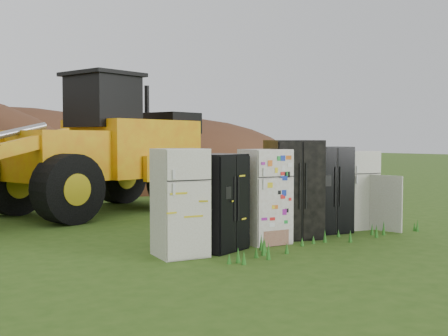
# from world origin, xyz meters

# --- Properties ---
(ground) EXTENTS (120.00, 120.00, 0.00)m
(ground) POSITION_xyz_m (0.00, 0.00, 0.00)
(ground) COLOR #2F5015
(ground) RESTS_ON ground
(fridge_leftmost) EXTENTS (0.96, 0.93, 1.83)m
(fridge_leftmost) POSITION_xyz_m (-2.40, 0.02, 0.92)
(fridge_leftmost) COLOR silver
(fridge_leftmost) RESTS_ON ground
(fridge_black_side) EXTENTS (1.05, 0.91, 1.73)m
(fridge_black_side) POSITION_xyz_m (-1.58, -0.02, 0.86)
(fridge_black_side) COLOR black
(fridge_black_side) RESTS_ON ground
(fridge_sticker) EXTENTS (0.93, 0.88, 1.80)m
(fridge_sticker) POSITION_xyz_m (-0.46, -0.04, 0.90)
(fridge_sticker) COLOR white
(fridge_sticker) RESTS_ON ground
(fridge_dark_mid) EXTENTS (1.25, 1.15, 1.97)m
(fridge_dark_mid) POSITION_xyz_m (0.37, -0.01, 0.99)
(fridge_dark_mid) COLOR black
(fridge_dark_mid) RESTS_ON ground
(fridge_black_right) EXTENTS (1.09, 0.99, 1.83)m
(fridge_black_right) POSITION_xyz_m (1.42, 0.03, 0.92)
(fridge_black_right) COLOR black
(fridge_black_right) RESTS_ON ground
(fridge_open_door) EXTENTS (0.94, 0.90, 1.73)m
(fridge_open_door) POSITION_xyz_m (2.34, -0.04, 0.86)
(fridge_open_door) COLOR silver
(fridge_open_door) RESTS_ON ground
(wheel_loader) EXTENTS (8.31, 4.64, 3.79)m
(wheel_loader) POSITION_xyz_m (-1.55, 6.02, 1.90)
(wheel_loader) COLOR gold
(wheel_loader) RESTS_ON ground
(dirt_mound_right) EXTENTS (13.30, 9.75, 5.84)m
(dirt_mound_right) POSITION_xyz_m (6.38, 12.69, 0.00)
(dirt_mound_right) COLOR #452516
(dirt_mound_right) RESTS_ON ground
(dirt_mound_back) EXTENTS (18.69, 12.46, 6.98)m
(dirt_mound_back) POSITION_xyz_m (0.77, 18.88, 0.00)
(dirt_mound_back) COLOR #452516
(dirt_mound_back) RESTS_ON ground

